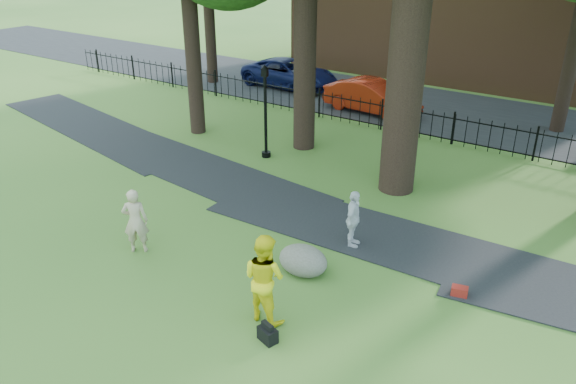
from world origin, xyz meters
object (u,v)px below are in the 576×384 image
Objects in this scene: woman at (135,221)px; man at (264,278)px; red_sedan at (372,96)px; lamppost at (266,113)px; boulder at (303,258)px.

man is (4.31, -0.32, 0.13)m from woman.
red_sedan is at bearing -66.50° from man.
red_sedan is at bearing -126.46° from woman.
man is 0.60× the size of lamppost.
man reaches higher than red_sedan.
man is 0.46× the size of red_sedan.
lamppost is (-5.57, 7.48, 0.64)m from man.
boulder is (4.00, 1.61, -0.51)m from woman.
woman is 1.40× the size of boulder.
red_sedan is (-0.64, 14.26, -0.15)m from woman.
lamppost is 0.76× the size of red_sedan.
lamppost is at bearing -119.07° from woman.
man is at bearing -157.26° from red_sedan.
lamppost reaches higher than woman.
woman reaches higher than boulder.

